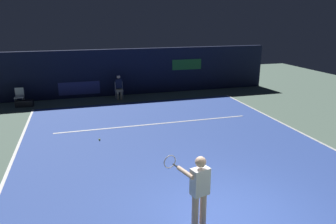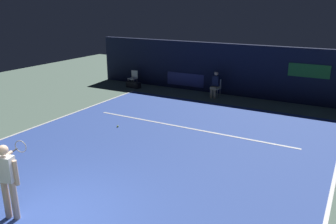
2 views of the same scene
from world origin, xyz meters
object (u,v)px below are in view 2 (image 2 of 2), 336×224
at_px(equipment_bag, 134,85).
at_px(tennis_ball, 118,126).
at_px(courtside_chair_near, 133,77).
at_px(line_judge_on_chair, 215,84).
at_px(tennis_player, 8,177).

bearing_deg(equipment_bag, tennis_ball, -54.56).
bearing_deg(courtside_chair_near, line_judge_on_chair, -0.88).
xyz_separation_m(tennis_player, tennis_ball, (-1.55, 5.78, -0.94)).
bearing_deg(equipment_bag, courtside_chair_near, 130.91).
distance_m(line_judge_on_chair, courtside_chair_near, 5.02).
distance_m(tennis_ball, equipment_bag, 6.55).
bearing_deg(courtside_chair_near, tennis_ball, -60.25).
distance_m(line_judge_on_chair, tennis_ball, 6.20).
height_order(tennis_player, equipment_bag, tennis_player).
relative_size(line_judge_on_chair, equipment_bag, 1.57).
bearing_deg(tennis_player, equipment_bag, 112.54).
bearing_deg(tennis_ball, tennis_player, -75.01).
relative_size(tennis_player, tennis_ball, 25.44).
height_order(line_judge_on_chair, tennis_ball, line_judge_on_chair).
relative_size(courtside_chair_near, tennis_ball, 12.94).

